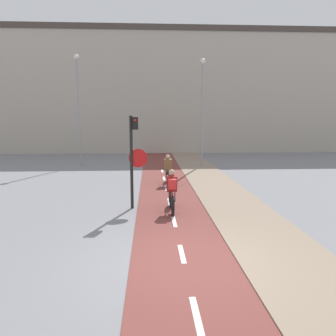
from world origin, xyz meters
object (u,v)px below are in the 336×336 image
at_px(street_lamp_far, 78,100).
at_px(cyclist_near, 172,192).
at_px(traffic_light_pole, 134,152).
at_px(cyclist_far, 168,171).
at_px(street_lamp_sidewalk, 202,102).

relative_size(street_lamp_far, cyclist_near, 4.28).
height_order(traffic_light_pole, cyclist_far, traffic_light_pole).
xyz_separation_m(traffic_light_pole, cyclist_far, (1.46, 4.18, -1.40)).
bearing_deg(street_lamp_far, cyclist_far, -50.55).
height_order(street_lamp_sidewalk, cyclist_near, street_lamp_sidewalk).
bearing_deg(cyclist_far, street_lamp_sidewalk, 66.56).
bearing_deg(traffic_light_pole, cyclist_near, -23.29).
xyz_separation_m(cyclist_near, cyclist_far, (0.12, 4.76, -0.05)).
height_order(traffic_light_pole, street_lamp_sidewalk, street_lamp_sidewalk).
bearing_deg(street_lamp_sidewalk, cyclist_near, -104.24).
bearing_deg(cyclist_far, cyclist_near, -91.47).
xyz_separation_m(street_lamp_sidewalk, cyclist_near, (-2.74, -10.80, -3.60)).
bearing_deg(traffic_light_pole, cyclist_far, 70.70).
bearing_deg(traffic_light_pole, street_lamp_far, 110.87).
xyz_separation_m(street_lamp_far, cyclist_near, (5.57, -11.68, -3.78)).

